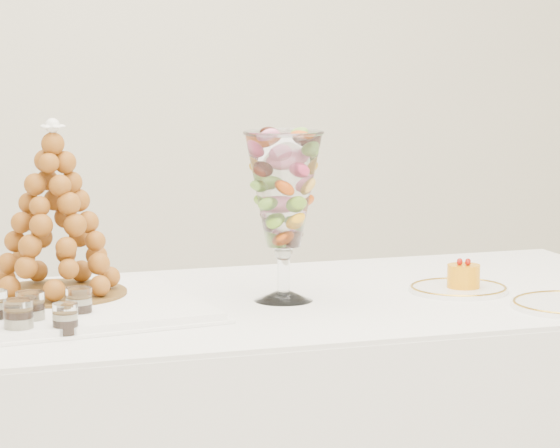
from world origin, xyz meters
name	(u,v)px	position (x,y,z in m)	size (l,w,h in m)	color
lace_tray	(41,310)	(-0.45, 0.23, 0.82)	(0.64, 0.48, 0.02)	white
macaron_vase	(284,192)	(0.07, 0.21, 1.05)	(0.17, 0.17, 0.37)	white
cake_plate	(458,289)	(0.48, 0.17, 0.81)	(0.22, 0.22, 0.01)	white
verrine_b	(31,311)	(-0.49, 0.10, 0.85)	(0.06, 0.06, 0.08)	white
verrine_c	(79,305)	(-0.39, 0.13, 0.84)	(0.05, 0.05, 0.07)	white
verrine_d	(19,319)	(-0.53, 0.03, 0.85)	(0.06, 0.06, 0.08)	white
verrine_e	(65,321)	(-0.44, 0.01, 0.84)	(0.05, 0.05, 0.07)	white
croquembouche	(54,210)	(-0.40, 0.33, 1.01)	(0.30, 0.30, 0.38)	brown
mousse_cake	(464,276)	(0.49, 0.17, 0.85)	(0.07, 0.07, 0.06)	orange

